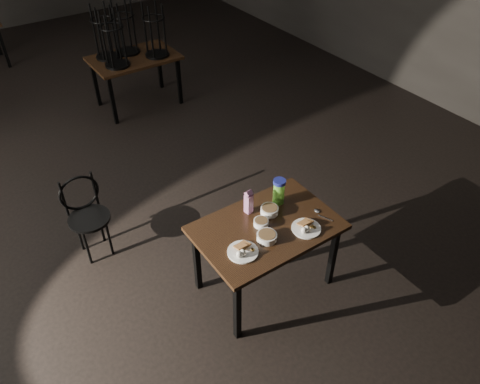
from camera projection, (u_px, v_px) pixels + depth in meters
main_table at (267, 233)px, 3.98m from camera, size 1.20×0.80×0.75m
plate_left at (243, 251)px, 3.68m from camera, size 0.25×0.25×0.08m
plate_right at (306, 227)px, 3.89m from camera, size 0.25×0.25×0.08m
bowl_near at (261, 222)px, 3.93m from camera, size 0.13×0.13×0.05m
bowl_far at (269, 210)px, 4.04m from camera, size 0.16×0.16×0.06m
bowl_big at (267, 237)px, 3.79m from camera, size 0.17×0.17×0.06m
juice_carton at (249, 202)px, 4.00m from camera, size 0.07×0.07×0.24m
water_bottle at (279, 191)px, 4.09m from camera, size 0.13×0.13×0.25m
spoon at (318, 212)px, 4.06m from camera, size 0.06×0.21×0.01m
bentwood_chair at (86, 211)px, 4.46m from camera, size 0.40×0.40×0.84m
bg_table_right at (131, 54)px, 6.57m from camera, size 1.20×0.80×1.48m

